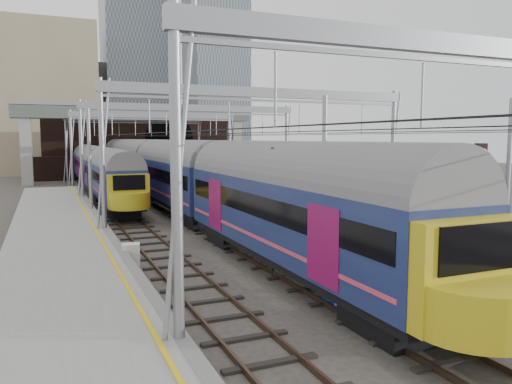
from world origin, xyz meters
name	(u,v)px	position (x,y,z in m)	size (l,w,h in m)	color
ground	(349,275)	(0.00, 0.00, 0.00)	(160.00, 160.00, 0.00)	#38332D
platform_left	(64,273)	(-10.18, 2.50, 0.55)	(4.32, 55.00, 1.12)	gray
tracks	(222,218)	(0.00, 15.00, 0.02)	(14.40, 80.00, 0.22)	#4C3828
overhead_line	(194,121)	(0.00, 21.49, 6.57)	(16.80, 80.00, 8.00)	gray
retaining_wall	(141,145)	(1.40, 51.93, 4.33)	(28.00, 2.75, 9.00)	black
overbridge	(138,122)	(0.00, 46.00, 7.27)	(28.00, 3.00, 9.25)	gray
city_skyline	(128,67)	(2.73, 70.48, 17.09)	(37.50, 27.50, 60.00)	tan
train_main	(154,169)	(-2.00, 27.23, 2.64)	(3.05, 70.36, 5.16)	black
train_second	(95,167)	(-6.00, 37.21, 2.36)	(2.59, 44.98, 4.53)	black
signal_near_left	(275,196)	(-2.70, 1.04, 3.10)	(0.38, 0.47, 4.92)	black
signal_near_centre	(475,203)	(1.98, -4.08, 3.20)	(0.39, 0.48, 5.10)	black
relay_cabinet	(131,261)	(-7.80, 2.90, 0.66)	(0.66, 0.55, 1.31)	silver
equip_cover_a	(337,299)	(-2.09, -2.44, 0.05)	(0.92, 0.65, 0.11)	#162EAA
equip_cover_b	(273,229)	(1.40, 9.92, 0.06)	(0.94, 0.67, 0.11)	#162EAA
equip_cover_c	(336,229)	(4.62, 8.34, 0.06)	(0.96, 0.68, 0.11)	#162EAA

